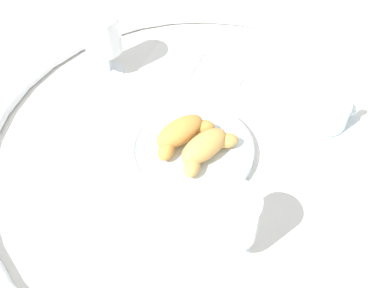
{
  "coord_description": "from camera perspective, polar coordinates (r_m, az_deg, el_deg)",
  "views": [
    {
      "loc": [
        0.46,
        0.31,
        0.69
      ],
      "look_at": [
        0.02,
        -0.01,
        0.03
      ],
      "focal_mm": 44.37,
      "sensor_mm": 36.0,
      "label": 1
    }
  ],
  "objects": [
    {
      "name": "coffee_cup_near",
      "position": [
        0.94,
        16.04,
        3.32
      ],
      "size": [
        0.14,
        0.14,
        0.06
      ],
      "color": "silver",
      "rests_on": "ground_plane"
    },
    {
      "name": "croissant_large",
      "position": [
        0.85,
        -1.3,
        1.33
      ],
      "size": [
        0.13,
        0.08,
        0.04
      ],
      "color": "#CC893D",
      "rests_on": "pastry_plate"
    },
    {
      "name": "juice_glass_right",
      "position": [
        0.69,
        4.97,
        -8.84
      ],
      "size": [
        0.08,
        0.08,
        0.14
      ],
      "color": "white",
      "rests_on": "ground_plane"
    },
    {
      "name": "pastry_plate",
      "position": [
        0.87,
        0.0,
        -0.73
      ],
      "size": [
        0.23,
        0.23,
        0.02
      ],
      "color": "silver",
      "rests_on": "ground_plane"
    },
    {
      "name": "juice_glass_left",
      "position": [
        0.99,
        -10.75,
        12.69
      ],
      "size": [
        0.08,
        0.08,
        0.14
      ],
      "color": "white",
      "rests_on": "ground_plane"
    },
    {
      "name": "folded_napkin",
      "position": [
        1.06,
        -2.37,
        9.94
      ],
      "size": [
        0.13,
        0.13,
        0.01
      ],
      "primitive_type": "cube",
      "rotation": [
        0.0,
        0.0,
        0.23
      ],
      "color": "silver",
      "rests_on": "ground_plane"
    },
    {
      "name": "table_chrome_rim",
      "position": [
        0.87,
        1.15,
        -0.32
      ],
      "size": [
        0.82,
        0.82,
        0.02
      ],
      "primitive_type": "torus",
      "color": "silver",
      "rests_on": "ground_plane"
    },
    {
      "name": "croissant_small",
      "position": [
        0.83,
        1.63,
        -0.47
      ],
      "size": [
        0.13,
        0.08,
        0.04
      ],
      "color": "#D6994C",
      "rests_on": "pastry_plate"
    },
    {
      "name": "sugar_packet",
      "position": [
        1.0,
        4.84,
        7.36
      ],
      "size": [
        0.06,
        0.04,
        0.01
      ],
      "primitive_type": "cube",
      "rotation": [
        0.0,
        0.0,
        0.19
      ],
      "color": "white",
      "rests_on": "ground_plane"
    },
    {
      "name": "ground_plane",
      "position": [
        0.88,
        1.14,
        -0.82
      ],
      "size": [
        2.2,
        2.2,
        0.0
      ],
      "primitive_type": "plane",
      "color": "silver"
    }
  ]
}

